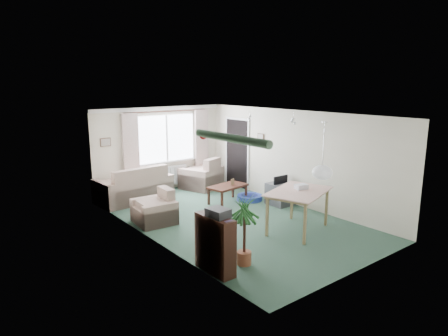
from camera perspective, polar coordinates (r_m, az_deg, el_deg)
ground at (r=9.18m, az=1.16°, el=-7.35°), size 6.50×6.50×0.00m
window at (r=11.54m, az=-8.24°, el=4.23°), size 1.80×0.03×1.30m
curtain_rod at (r=11.40m, az=-8.15°, el=8.03°), size 2.60×0.03×0.03m
curtain_left at (r=10.97m, az=-13.15°, el=2.41°), size 0.45×0.08×2.00m
curtain_right at (r=12.10m, az=-3.24°, el=3.60°), size 0.45×0.08×2.00m
radiator at (r=11.71m, az=-7.98°, el=-1.13°), size 1.20×0.10×0.55m
doorway at (r=11.79m, az=1.90°, el=2.06°), size 0.03×0.95×2.00m
pendant_lamp at (r=7.35m, az=13.85°, el=-0.63°), size 0.36×0.36×0.36m
tinsel_garland at (r=5.71m, az=0.92°, el=4.29°), size 1.60×1.60×0.12m
bauble_cluster_a at (r=10.22m, az=3.70°, el=7.39°), size 0.20×0.20×0.20m
bauble_cluster_b at (r=9.58m, az=9.87°, el=6.92°), size 0.20×0.20×0.20m
wall_picture_back at (r=10.76m, az=-16.58°, el=3.56°), size 0.28×0.03×0.22m
wall_picture_right at (r=10.97m, az=5.27°, el=4.16°), size 0.03×0.24×0.30m
sofa at (r=10.73m, az=-12.81°, el=-2.14°), size 1.95×1.12×0.94m
armchair_corner at (r=11.75m, az=-3.26°, el=-0.68°), size 1.30×1.27×0.92m
armchair_left at (r=8.98m, az=-9.97°, el=-5.42°), size 0.87×0.91×0.76m
coffee_table at (r=10.36m, az=0.53°, el=-3.73°), size 1.09×0.71×0.46m
photo_frame at (r=10.33m, az=1.21°, el=-2.00°), size 0.12×0.04×0.16m
bookshelf at (r=6.61m, az=-1.29°, el=-10.84°), size 0.27×0.79×0.96m
hifi_box at (r=6.39m, az=-0.83°, el=-6.41°), size 0.31×0.38×0.14m
houseplant at (r=6.82m, az=2.94°, el=-8.84°), size 0.57×0.57×1.24m
dining_table at (r=8.52m, az=10.51°, el=-6.11°), size 1.58×1.30×0.85m
gift_box at (r=8.54m, az=10.97°, el=-2.69°), size 0.29×0.24×0.12m
tv_cube at (r=10.30m, az=8.04°, el=-3.70°), size 0.56×0.61×0.55m
pet_bed at (r=10.65m, az=3.67°, el=-4.23°), size 0.87×0.87×0.13m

